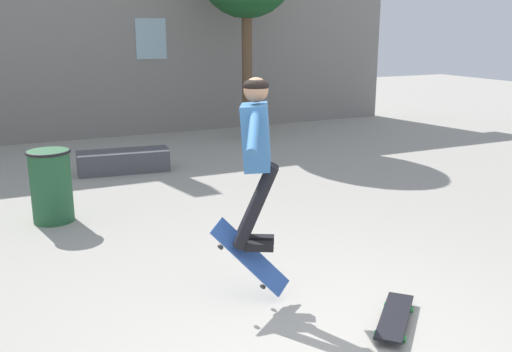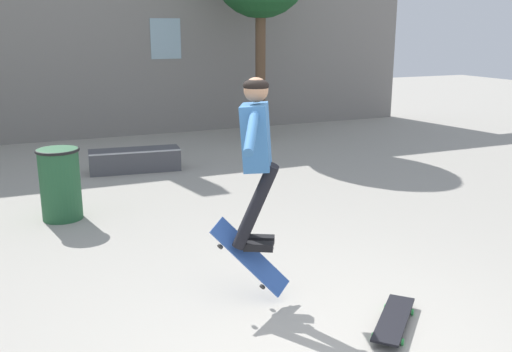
% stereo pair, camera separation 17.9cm
% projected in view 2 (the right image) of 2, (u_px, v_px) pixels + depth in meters
% --- Properties ---
extents(ground_plane, '(40.00, 40.00, 0.00)m').
position_uv_depth(ground_plane, '(306.00, 337.00, 4.59)').
color(ground_plane, '#A39E93').
extents(building_backdrop, '(16.20, 0.52, 5.40)m').
position_uv_depth(building_backdrop, '(102.00, 37.00, 12.58)').
color(building_backdrop, gray).
rests_on(building_backdrop, ground_plane).
extents(skate_ledge, '(1.57, 0.63, 0.39)m').
position_uv_depth(skate_ledge, '(135.00, 160.00, 9.85)').
color(skate_ledge, '#4C4C51').
rests_on(skate_ledge, ground_plane).
extents(trash_bin, '(0.55, 0.55, 0.93)m').
position_uv_depth(trash_bin, '(60.00, 183.00, 7.32)').
color(trash_bin, '#235633').
rests_on(trash_bin, ground_plane).
extents(skater, '(0.70, 1.19, 1.51)m').
position_uv_depth(skater, '(256.00, 148.00, 4.89)').
color(skater, teal).
extents(skateboard_flipping, '(0.69, 0.38, 0.72)m').
position_uv_depth(skateboard_flipping, '(250.00, 257.00, 5.10)').
color(skateboard_flipping, '#2D519E').
extents(skateboard_resting, '(0.77, 0.74, 0.08)m').
position_uv_depth(skateboard_resting, '(394.00, 319.00, 4.74)').
color(skateboard_resting, black).
rests_on(skateboard_resting, ground_plane).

